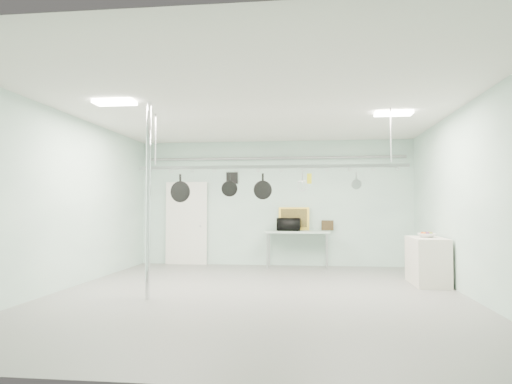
# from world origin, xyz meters

# --- Properties ---
(floor) EXTENTS (8.00, 8.00, 0.00)m
(floor) POSITION_xyz_m (0.00, 0.00, 0.00)
(floor) COLOR gray
(floor) RESTS_ON ground
(ceiling) EXTENTS (7.00, 8.00, 0.02)m
(ceiling) POSITION_xyz_m (0.00, 0.00, 3.19)
(ceiling) COLOR silver
(ceiling) RESTS_ON back_wall
(back_wall) EXTENTS (7.00, 0.02, 3.20)m
(back_wall) POSITION_xyz_m (0.00, 3.99, 1.60)
(back_wall) COLOR silver
(back_wall) RESTS_ON floor
(right_wall) EXTENTS (0.02, 8.00, 3.20)m
(right_wall) POSITION_xyz_m (3.49, 0.00, 1.60)
(right_wall) COLOR silver
(right_wall) RESTS_ON floor
(door) EXTENTS (1.10, 0.10, 2.20)m
(door) POSITION_xyz_m (-2.30, 3.94, 1.05)
(door) COLOR silver
(door) RESTS_ON floor
(wall_vent) EXTENTS (0.30, 0.04, 0.30)m
(wall_vent) POSITION_xyz_m (-1.10, 3.97, 2.25)
(wall_vent) COLOR black
(wall_vent) RESTS_ON back_wall
(conduit_pipe) EXTENTS (6.60, 0.07, 0.07)m
(conduit_pipe) POSITION_xyz_m (0.00, 3.90, 2.75)
(conduit_pipe) COLOR gray
(conduit_pipe) RESTS_ON back_wall
(chrome_pole) EXTENTS (0.08, 0.08, 3.20)m
(chrome_pole) POSITION_xyz_m (-1.70, -0.60, 1.60)
(chrome_pole) COLOR silver
(chrome_pole) RESTS_ON floor
(prep_table) EXTENTS (1.60, 0.70, 0.91)m
(prep_table) POSITION_xyz_m (0.60, 3.60, 0.83)
(prep_table) COLOR #A9C7B9
(prep_table) RESTS_ON floor
(side_cabinet) EXTENTS (0.60, 1.20, 0.90)m
(side_cabinet) POSITION_xyz_m (3.15, 1.40, 0.45)
(side_cabinet) COLOR silver
(side_cabinet) RESTS_ON floor
(pot_rack) EXTENTS (4.80, 0.06, 1.00)m
(pot_rack) POSITION_xyz_m (0.20, 0.30, 2.23)
(pot_rack) COLOR #B7B7BC
(pot_rack) RESTS_ON ceiling
(light_panel_left) EXTENTS (0.65, 0.30, 0.05)m
(light_panel_left) POSITION_xyz_m (-2.20, -0.80, 3.16)
(light_panel_left) COLOR white
(light_panel_left) RESTS_ON ceiling
(light_panel_right) EXTENTS (0.65, 0.30, 0.05)m
(light_panel_right) POSITION_xyz_m (2.40, 0.60, 3.16)
(light_panel_right) COLOR white
(light_panel_right) RESTS_ON ceiling
(microwave) EXTENTS (0.58, 0.41, 0.31)m
(microwave) POSITION_xyz_m (0.39, 3.59, 1.06)
(microwave) COLOR black
(microwave) RESTS_ON prep_table
(coffee_canister) EXTENTS (0.17, 0.17, 0.21)m
(coffee_canister) POSITION_xyz_m (0.45, 3.56, 1.01)
(coffee_canister) COLOR silver
(coffee_canister) RESTS_ON prep_table
(painting_large) EXTENTS (0.78, 0.16, 0.58)m
(painting_large) POSITION_xyz_m (0.51, 3.90, 1.20)
(painting_large) COLOR gold
(painting_large) RESTS_ON prep_table
(painting_small) EXTENTS (0.31, 0.11, 0.25)m
(painting_small) POSITION_xyz_m (1.35, 3.90, 1.03)
(painting_small) COLOR #322511
(painting_small) RESTS_ON prep_table
(fruit_bowl) EXTENTS (0.36, 0.36, 0.08)m
(fruit_bowl) POSITION_xyz_m (3.14, 1.37, 0.94)
(fruit_bowl) COLOR silver
(fruit_bowl) RESTS_ON side_cabinet
(skillet_left) EXTENTS (0.39, 0.12, 0.51)m
(skillet_left) POSITION_xyz_m (-1.43, 0.30, 1.83)
(skillet_left) COLOR black
(skillet_left) RESTS_ON pot_rack
(skillet_mid) EXTENTS (0.29, 0.11, 0.40)m
(skillet_mid) POSITION_xyz_m (-0.52, 0.30, 1.89)
(skillet_mid) COLOR black
(skillet_mid) RESTS_ON pot_rack
(skillet_right) EXTENTS (0.33, 0.17, 0.47)m
(skillet_right) POSITION_xyz_m (0.08, 0.30, 1.85)
(skillet_right) COLOR black
(skillet_right) RESTS_ON pot_rack
(whisk) EXTENTS (0.21, 0.21, 0.37)m
(whisk) POSITION_xyz_m (0.77, 0.30, 1.90)
(whisk) COLOR #A2A1A6
(whisk) RESTS_ON pot_rack
(grater) EXTENTS (0.08, 0.02, 0.20)m
(grater) POSITION_xyz_m (0.90, 0.30, 1.98)
(grater) COLOR gold
(grater) RESTS_ON pot_rack
(saucepan) EXTENTS (0.19, 0.13, 0.29)m
(saucepan) POSITION_xyz_m (1.71, 0.30, 1.94)
(saucepan) COLOR #BBBABF
(saucepan) RESTS_ON pot_rack
(fruit_cluster) EXTENTS (0.24, 0.24, 0.09)m
(fruit_cluster) POSITION_xyz_m (3.14, 1.37, 0.98)
(fruit_cluster) COLOR #A92C0F
(fruit_cluster) RESTS_ON fruit_bowl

